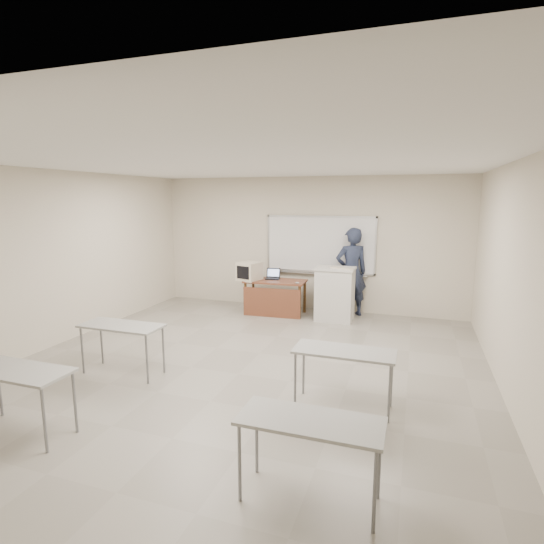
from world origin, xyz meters
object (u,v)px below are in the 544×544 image
at_px(whiteboard, 320,245).
at_px(laptop, 273,276).
at_px(presenter, 351,272).
at_px(instructor_desk, 274,291).
at_px(keyboard, 342,268).
at_px(crt_monitor, 250,271).
at_px(mouse, 297,283).
at_px(podium, 335,294).

xyz_separation_m(whiteboard, laptop, (-0.93, -0.52, -0.68)).
height_order(laptop, presenter, presenter).
bearing_deg(presenter, whiteboard, -47.31).
distance_m(instructor_desk, laptop, 0.40).
height_order(laptop, keyboard, keyboard).
bearing_deg(keyboard, laptop, -174.94).
bearing_deg(whiteboard, crt_monitor, -149.94).
xyz_separation_m(laptop, presenter, (1.69, 0.25, 0.15)).
bearing_deg(mouse, presenter, 35.87).
bearing_deg(keyboard, whiteboard, 144.33).
height_order(mouse, keyboard, keyboard).
relative_size(mouse, presenter, 0.05).
bearing_deg(whiteboard, presenter, -19.58).
relative_size(instructor_desk, podium, 1.18).
height_order(instructor_desk, laptop, laptop).
bearing_deg(mouse, crt_monitor, -178.36).
distance_m(mouse, keyboard, 1.00).
bearing_deg(presenter, instructor_desk, -9.71).
xyz_separation_m(crt_monitor, mouse, (1.10, -0.08, -0.18)).
height_order(whiteboard, crt_monitor, whiteboard).
relative_size(laptop, keyboard, 0.67).
distance_m(whiteboard, laptop, 1.26).
bearing_deg(crt_monitor, presenter, 30.01).
relative_size(crt_monitor, laptop, 1.56).
xyz_separation_m(instructor_desk, keyboard, (1.48, -0.10, 0.60)).
height_order(instructor_desk, keyboard, keyboard).
height_order(whiteboard, laptop, whiteboard).
relative_size(whiteboard, instructor_desk, 1.87).
xyz_separation_m(crt_monitor, presenter, (2.14, 0.53, 0.01)).
distance_m(crt_monitor, presenter, 2.20).
distance_m(crt_monitor, mouse, 1.12).
xyz_separation_m(instructor_desk, crt_monitor, (-0.55, -0.01, 0.42)).
bearing_deg(presenter, laptop, -19.22).
xyz_separation_m(crt_monitor, keyboard, (2.03, -0.09, 0.19)).
xyz_separation_m(mouse, presenter, (1.04, 0.61, 0.19)).
distance_m(instructor_desk, keyboard, 1.60).
bearing_deg(keyboard, instructor_desk, -165.86).
xyz_separation_m(mouse, keyboard, (0.93, -0.01, 0.36)).
bearing_deg(keyboard, mouse, -162.69).
bearing_deg(laptop, instructor_desk, -79.05).
bearing_deg(whiteboard, keyboard, -53.79).
relative_size(podium, crt_monitor, 2.34).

